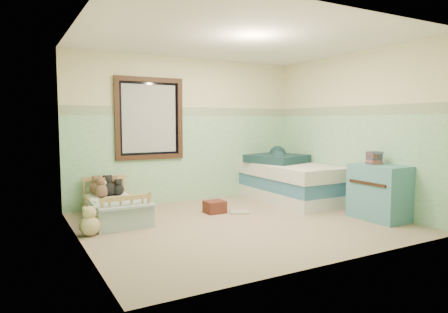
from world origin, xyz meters
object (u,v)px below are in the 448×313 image
dresser (379,192)px  floor_book (240,212)px  twin_bed_frame (289,195)px  toddler_bed_frame (115,213)px  plush_floor_cream (100,217)px  plush_floor_tan (90,226)px  red_pillow (215,207)px

dresser → floor_book: bearing=140.1°
twin_bed_frame → toddler_bed_frame: bearing=177.2°
plush_floor_cream → plush_floor_tan: (-0.21, -0.42, 0.00)m
plush_floor_cream → red_pillow: bearing=-2.3°
plush_floor_cream → red_pillow: 1.71m
twin_bed_frame → plush_floor_tan: bearing=-171.2°
toddler_bed_frame → floor_book: (1.77, -0.54, -0.07)m
toddler_bed_frame → plush_floor_cream: size_ratio=5.47×
toddler_bed_frame → plush_floor_tan: plush_floor_tan is taller
twin_bed_frame → dresser: (0.29, -1.69, 0.28)m
toddler_bed_frame → floor_book: 1.85m
plush_floor_cream → floor_book: (2.03, -0.27, -0.11)m
plush_floor_tan → twin_bed_frame: size_ratio=0.12×
plush_floor_cream → twin_bed_frame: size_ratio=0.12×
plush_floor_cream → floor_book: bearing=-7.5°
plush_floor_cream → plush_floor_tan: size_ratio=0.98×
floor_book → plush_floor_cream: bearing=-163.8°
plush_floor_cream → red_pillow: plush_floor_cream is taller
plush_floor_tan → dresser: 3.97m
toddler_bed_frame → dresser: 3.81m
toddler_bed_frame → plush_floor_tan: bearing=-124.2°
plush_floor_cream → dresser: dresser is taller
toddler_bed_frame → plush_floor_cream: plush_floor_cream is taller
red_pillow → floor_book: 0.39m
plush_floor_cream → red_pillow: (1.70, -0.07, -0.03)m
plush_floor_cream → twin_bed_frame: (3.29, 0.12, -0.01)m
plush_floor_tan → twin_bed_frame: (3.50, 0.54, -0.02)m
plush_floor_tan → floor_book: bearing=3.9°
toddler_bed_frame → twin_bed_frame: 3.03m
dresser → plush_floor_tan: bearing=163.2°
dresser → red_pillow: dresser is taller
plush_floor_tan → red_pillow: (1.92, 0.35, -0.03)m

